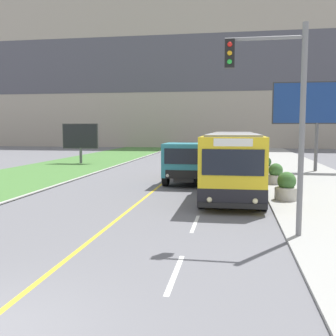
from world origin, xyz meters
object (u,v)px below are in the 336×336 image
object	(u,v)px
dump_truck	(188,163)
traffic_light_mast	(280,104)
city_bus	(233,162)
planter_round_third	(266,166)
planter_round_near	(287,187)
planter_round_second	(276,175)
billboard_large	(318,105)
billboard_small	(80,137)

from	to	relation	value
dump_truck	traffic_light_mast	xyz separation A→B (m)	(3.82, -10.77, 2.68)
city_bus	planter_round_third	xyz separation A→B (m)	(2.24, 7.41, -0.91)
city_bus	dump_truck	xyz separation A→B (m)	(-2.53, 2.36, -0.30)
planter_round_near	traffic_light_mast	bearing A→B (deg)	-100.06
planter_round_near	planter_round_third	xyz separation A→B (m)	(-0.07, 10.03, -0.04)
traffic_light_mast	planter_round_second	world-z (taller)	traffic_light_mast
billboard_large	planter_round_third	world-z (taller)	billboard_large
dump_truck	planter_round_third	bearing A→B (deg)	46.58
billboard_small	planter_round_near	bearing A→B (deg)	-45.20
planter_round_second	planter_round_third	world-z (taller)	planter_round_second
dump_truck	billboard_small	world-z (taller)	billboard_small
billboard_large	billboard_small	bearing A→B (deg)	169.22
billboard_small	planter_round_second	world-z (taller)	billboard_small
traffic_light_mast	billboard_small	xyz separation A→B (m)	(-14.71, 21.64, -1.50)
city_bus	planter_round_third	bearing A→B (deg)	73.14
billboard_large	traffic_light_mast	bearing A→B (deg)	-104.41
city_bus	traffic_light_mast	size ratio (longest dim) A/B	1.93
dump_truck	billboard_small	xyz separation A→B (m)	(-10.89, 10.86, 1.17)
dump_truck	planter_round_third	world-z (taller)	dump_truck
billboard_large	planter_round_third	distance (m)	5.98
billboard_large	billboard_small	world-z (taller)	billboard_large
dump_truck	billboard_large	xyz separation A→B (m)	(8.43, 7.18, 3.61)
city_bus	dump_truck	distance (m)	3.47
billboard_large	billboard_small	xyz separation A→B (m)	(-19.32, 3.68, -2.44)
city_bus	planter_round_near	distance (m)	3.61
city_bus	dump_truck	size ratio (longest dim) A/B	1.71
billboard_small	planter_round_second	xyz separation A→B (m)	(15.80, -10.83, -1.79)
billboard_large	city_bus	bearing A→B (deg)	-121.75
traffic_light_mast	planter_round_near	world-z (taller)	traffic_light_mast
city_bus	billboard_large	size ratio (longest dim) A/B	1.82
city_bus	billboard_large	distance (m)	11.70
city_bus	dump_truck	bearing A→B (deg)	136.98
traffic_light_mast	billboard_small	distance (m)	26.21
city_bus	planter_round_near	xyz separation A→B (m)	(2.32, -2.62, -0.87)
planter_round_third	billboard_large	bearing A→B (deg)	30.28
billboard_large	planter_round_near	bearing A→B (deg)	-106.42
billboard_large	planter_round_third	size ratio (longest dim) A/B	5.65
traffic_light_mast	billboard_small	bearing A→B (deg)	124.21
traffic_light_mast	planter_round_near	distance (m)	6.72
planter_round_second	city_bus	bearing A→B (deg)	-134.83
billboard_small	planter_round_near	size ratio (longest dim) A/B	2.90
planter_round_near	planter_round_second	xyz separation A→B (m)	(0.06, 5.01, -0.04)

